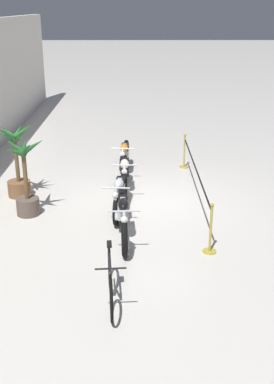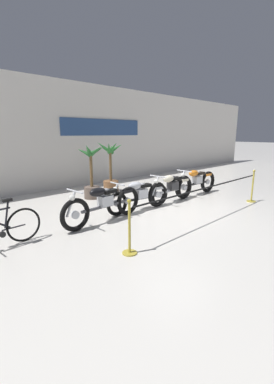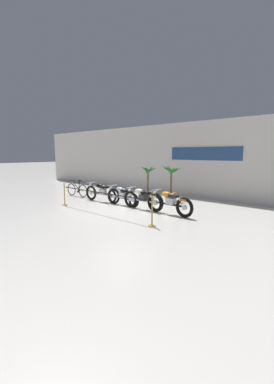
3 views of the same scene
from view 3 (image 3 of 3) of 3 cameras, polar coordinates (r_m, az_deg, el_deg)
The scene contains 11 objects.
ground_plane at distance 11.41m, azimuth -3.27°, elevation -3.90°, with size 120.00×120.00×0.00m, color silver.
back_wall at distance 15.18m, azimuth 10.69°, elevation 7.08°, with size 28.00×0.29×4.20m.
motorcycle_black_0 at distance 13.21m, azimuth -7.80°, elevation -0.10°, with size 2.46×0.62×0.97m.
motorcycle_silver_1 at distance 12.30m, azimuth -3.32°, elevation -0.82°, with size 2.26×0.62×0.91m.
motorcycle_cream_2 at distance 11.32m, azimuth 1.15°, elevation -1.53°, with size 2.17×0.62×0.96m.
motorcycle_orange_3 at distance 10.47m, azimuth 7.23°, elevation -2.40°, with size 2.24×0.62×0.98m.
bicycle at distance 15.21m, azimuth -13.16°, elevation 0.50°, with size 1.73×0.48×0.96m.
potted_palm_left_of_row at distance 13.94m, azimuth 2.47°, elevation 1.52°, with size 1.01×0.92×1.88m.
potted_palm_right_of_row at distance 13.59m, azimuth 7.56°, elevation 1.77°, with size 1.02×0.94×1.95m.
stanchion_far_left at distance 11.46m, azimuth -11.69°, elevation -0.65°, with size 5.42×0.28×1.05m.
stanchion_mid_left at distance 8.78m, azimuth 3.36°, elevation -5.32°, with size 0.28×0.28×1.05m.
Camera 3 is at (7.94, -7.80, 2.47)m, focal length 24.00 mm.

